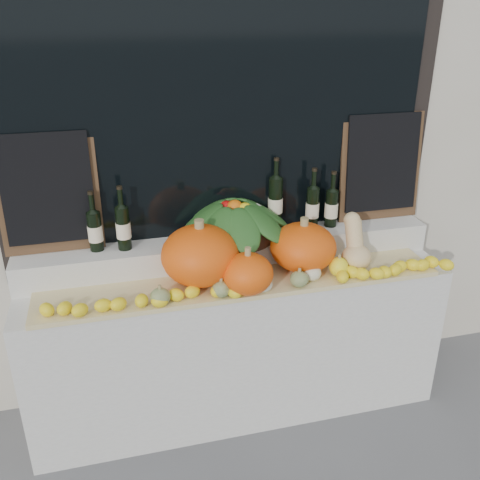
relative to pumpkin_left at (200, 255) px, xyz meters
name	(u,v)px	position (x,y,z in m)	size (l,w,h in m)	color
display_sill	(237,342)	(0.21, 0.08, -0.62)	(2.30, 0.55, 0.88)	silver
rear_tier	(230,250)	(0.21, 0.23, -0.10)	(2.30, 0.25, 0.16)	silver
straw_bedding	(242,284)	(0.21, -0.05, -0.17)	(2.10, 0.32, 0.03)	tan
pumpkin_left	(200,255)	(0.00, 0.00, 0.00)	(0.40, 0.40, 0.31)	#FA5A0D
pumpkin_right	(303,247)	(0.56, 0.01, -0.03)	(0.36, 0.36, 0.26)	#FA5A0D
pumpkin_center	(248,274)	(0.21, -0.16, -0.05)	(0.26, 0.26, 0.21)	#FA5A0D
butternut_squash	(355,247)	(0.84, -0.05, -0.03)	(0.16, 0.21, 0.30)	#E3BF85
decorative_gourds	(264,280)	(0.29, -0.15, -0.10)	(1.04, 0.17, 0.16)	#355B1B
lemon_heap	(248,286)	(0.21, -0.16, -0.12)	(2.20, 0.16, 0.06)	yellow
produce_bowl	(235,220)	(0.23, 0.21, 0.09)	(0.66, 0.66, 0.23)	black
wine_bottle_far_left	(95,230)	(-0.51, 0.24, 0.09)	(0.08, 0.08, 0.32)	black
wine_bottle_near_left	(123,227)	(-0.36, 0.22, 0.10)	(0.08, 0.08, 0.35)	black
wine_bottle_tall	(275,203)	(0.49, 0.28, 0.14)	(0.08, 0.08, 0.42)	black
wine_bottle_near_right	(312,207)	(0.69, 0.23, 0.11)	(0.08, 0.08, 0.36)	black
wine_bottle_far_right	(331,208)	(0.81, 0.24, 0.09)	(0.08, 0.08, 0.33)	black
chalkboard_left	(48,192)	(-0.71, 0.29, 0.31)	(0.50, 0.08, 0.62)	#4C331E
chalkboard_right	(382,165)	(1.13, 0.29, 0.31)	(0.50, 0.08, 0.62)	#4C331E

